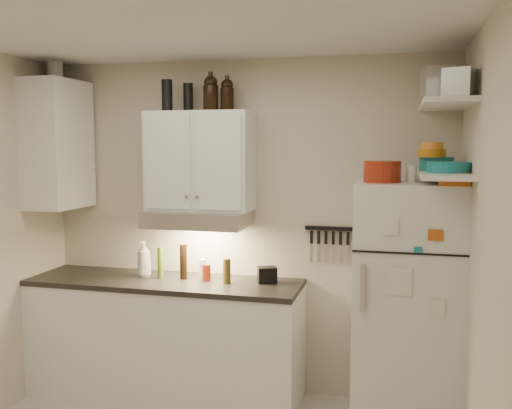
# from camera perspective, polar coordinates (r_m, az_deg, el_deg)

# --- Properties ---
(ceiling) EXTENTS (3.20, 3.00, 0.02)m
(ceiling) POSITION_cam_1_polar(r_m,az_deg,el_deg) (3.09, -9.09, 18.29)
(ceiling) COLOR silver
(ceiling) RESTS_ON ground
(back_wall) EXTENTS (3.20, 0.02, 2.60)m
(back_wall) POSITION_cam_1_polar(r_m,az_deg,el_deg) (4.49, -1.18, -2.30)
(back_wall) COLOR beige
(back_wall) RESTS_ON ground
(right_wall) EXTENTS (0.02, 3.00, 2.60)m
(right_wall) POSITION_cam_1_polar(r_m,az_deg,el_deg) (2.88, 22.57, -7.46)
(right_wall) COLOR beige
(right_wall) RESTS_ON ground
(base_cabinet) EXTENTS (2.10, 0.60, 0.88)m
(base_cabinet) POSITION_cam_1_polar(r_m,az_deg,el_deg) (4.59, -9.03, -13.26)
(base_cabinet) COLOR white
(base_cabinet) RESTS_ON floor
(countertop) EXTENTS (2.10, 0.62, 0.04)m
(countertop) POSITION_cam_1_polar(r_m,az_deg,el_deg) (4.46, -9.13, -7.67)
(countertop) COLOR black
(countertop) RESTS_ON base_cabinet
(upper_cabinet) EXTENTS (0.80, 0.33, 0.75)m
(upper_cabinet) POSITION_cam_1_polar(r_m,az_deg,el_deg) (4.37, -5.61, 4.35)
(upper_cabinet) COLOR white
(upper_cabinet) RESTS_ON back_wall
(side_cabinet) EXTENTS (0.33, 0.55, 1.00)m
(side_cabinet) POSITION_cam_1_polar(r_m,az_deg,el_deg) (4.76, -19.22, 5.68)
(side_cabinet) COLOR white
(side_cabinet) RESTS_ON left_wall
(range_hood) EXTENTS (0.76, 0.46, 0.12)m
(range_hood) POSITION_cam_1_polar(r_m,az_deg,el_deg) (4.35, -5.84, -1.42)
(range_hood) COLOR silver
(range_hood) RESTS_ON back_wall
(fridge) EXTENTS (0.70, 0.68, 1.70)m
(fridge) POSITION_cam_1_polar(r_m,az_deg,el_deg) (4.09, 14.86, -9.80)
(fridge) COLOR silver
(fridge) RESTS_ON floor
(shelf_hi) EXTENTS (0.30, 0.95, 0.03)m
(shelf_hi) POSITION_cam_1_polar(r_m,az_deg,el_deg) (3.82, 18.47, 9.47)
(shelf_hi) COLOR white
(shelf_hi) RESTS_ON right_wall
(shelf_lo) EXTENTS (0.30, 0.95, 0.03)m
(shelf_lo) POSITION_cam_1_polar(r_m,az_deg,el_deg) (3.82, 18.26, 2.87)
(shelf_lo) COLOR white
(shelf_lo) RESTS_ON right_wall
(knife_strip) EXTENTS (0.42, 0.02, 0.03)m
(knife_strip) POSITION_cam_1_polar(r_m,az_deg,el_deg) (4.33, 7.69, -2.40)
(knife_strip) COLOR black
(knife_strip) RESTS_ON back_wall
(dutch_oven) EXTENTS (0.25, 0.25, 0.14)m
(dutch_oven) POSITION_cam_1_polar(r_m,az_deg,el_deg) (3.87, 12.51, 3.23)
(dutch_oven) COLOR maroon
(dutch_oven) RESTS_ON fridge
(book_stack) EXTENTS (0.22, 0.26, 0.08)m
(book_stack) POSITION_cam_1_polar(r_m,az_deg,el_deg) (3.73, 19.35, 2.44)
(book_stack) COLOR #AE5215
(book_stack) RESTS_ON fridge
(spice_jar) EXTENTS (0.08, 0.08, 0.11)m
(spice_jar) POSITION_cam_1_polar(r_m,az_deg,el_deg) (3.91, 15.29, 2.96)
(spice_jar) COLOR silver
(spice_jar) RESTS_ON fridge
(stock_pot) EXTENTS (0.31, 0.31, 0.20)m
(stock_pot) POSITION_cam_1_polar(r_m,az_deg,el_deg) (4.05, 18.04, 10.87)
(stock_pot) COLOR silver
(stock_pot) RESTS_ON shelf_hi
(tin_a) EXTENTS (0.24, 0.22, 0.21)m
(tin_a) POSITION_cam_1_polar(r_m,az_deg,el_deg) (3.77, 17.90, 11.35)
(tin_a) COLOR #AAAAAD
(tin_a) RESTS_ON shelf_hi
(tin_b) EXTENTS (0.21, 0.21, 0.16)m
(tin_b) POSITION_cam_1_polar(r_m,az_deg,el_deg) (3.47, 19.70, 11.38)
(tin_b) COLOR #AAAAAD
(tin_b) RESTS_ON shelf_hi
(bowl_teal) EXTENTS (0.23, 0.23, 0.09)m
(bowl_teal) POSITION_cam_1_polar(r_m,az_deg,el_deg) (4.03, 17.58, 3.90)
(bowl_teal) COLOR #16737B
(bowl_teal) RESTS_ON shelf_lo
(bowl_orange) EXTENTS (0.18, 0.18, 0.05)m
(bowl_orange) POSITION_cam_1_polar(r_m,az_deg,el_deg) (3.97, 17.17, 4.93)
(bowl_orange) COLOR #B96E11
(bowl_orange) RESTS_ON bowl_teal
(bowl_yellow) EXTENTS (0.14, 0.14, 0.05)m
(bowl_yellow) POSITION_cam_1_polar(r_m,az_deg,el_deg) (3.97, 17.19, 5.66)
(bowl_yellow) COLOR orange
(bowl_yellow) RESTS_ON bowl_orange
(plates) EXTENTS (0.36, 0.36, 0.07)m
(plates) POSITION_cam_1_polar(r_m,az_deg,el_deg) (3.74, 18.79, 3.54)
(plates) COLOR #16737B
(plates) RESTS_ON shelf_lo
(growler_a) EXTENTS (0.13, 0.13, 0.27)m
(growler_a) POSITION_cam_1_polar(r_m,az_deg,el_deg) (4.34, -4.55, 11.07)
(growler_a) COLOR black
(growler_a) RESTS_ON upper_cabinet
(growler_b) EXTENTS (0.13, 0.13, 0.24)m
(growler_b) POSITION_cam_1_polar(r_m,az_deg,el_deg) (4.33, -2.90, 10.92)
(growler_b) COLOR black
(growler_b) RESTS_ON upper_cabinet
(thermos_a) EXTENTS (0.10, 0.10, 0.22)m
(thermos_a) POSITION_cam_1_polar(r_m,az_deg,el_deg) (4.46, -6.80, 10.57)
(thermos_a) COLOR black
(thermos_a) RESTS_ON upper_cabinet
(thermos_b) EXTENTS (0.09, 0.09, 0.24)m
(thermos_b) POSITION_cam_1_polar(r_m,az_deg,el_deg) (4.44, -8.88, 10.71)
(thermos_b) COLOR black
(thermos_b) RESTS_ON upper_cabinet
(side_jar) EXTENTS (0.14, 0.14, 0.16)m
(side_jar) POSITION_cam_1_polar(r_m,az_deg,el_deg) (4.87, -19.44, 12.52)
(side_jar) COLOR silver
(side_jar) RESTS_ON side_cabinet
(soap_bottle) EXTENTS (0.13, 0.13, 0.31)m
(soap_bottle) POSITION_cam_1_polar(r_m,az_deg,el_deg) (4.56, -11.15, -5.14)
(soap_bottle) COLOR white
(soap_bottle) RESTS_ON countertop
(pepper_mill) EXTENTS (0.06, 0.06, 0.19)m
(pepper_mill) POSITION_cam_1_polar(r_m,az_deg,el_deg) (4.27, -2.94, -6.66)
(pepper_mill) COLOR brown
(pepper_mill) RESTS_ON countertop
(oil_bottle) EXTENTS (0.05, 0.05, 0.24)m
(oil_bottle) POSITION_cam_1_polar(r_m,az_deg,el_deg) (4.49, -9.55, -5.77)
(oil_bottle) COLOR #4E6C1B
(oil_bottle) RESTS_ON countertop
(vinegar_bottle) EXTENTS (0.06, 0.06, 0.27)m
(vinegar_bottle) POSITION_cam_1_polar(r_m,az_deg,el_deg) (4.43, -7.26, -5.69)
(vinegar_bottle) COLOR black
(vinegar_bottle) RESTS_ON countertop
(clear_bottle) EXTENTS (0.07, 0.07, 0.16)m
(clear_bottle) POSITION_cam_1_polar(r_m,az_deg,el_deg) (4.41, -5.35, -6.48)
(clear_bottle) COLOR silver
(clear_bottle) RESTS_ON countertop
(red_jar) EXTENTS (0.08, 0.08, 0.13)m
(red_jar) POSITION_cam_1_polar(r_m,az_deg,el_deg) (4.37, -4.97, -6.80)
(red_jar) COLOR maroon
(red_jar) RESTS_ON countertop
(caddy) EXTENTS (0.17, 0.15, 0.12)m
(caddy) POSITION_cam_1_polar(r_m,az_deg,el_deg) (4.29, 1.12, -7.05)
(caddy) COLOR black
(caddy) RESTS_ON countertop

